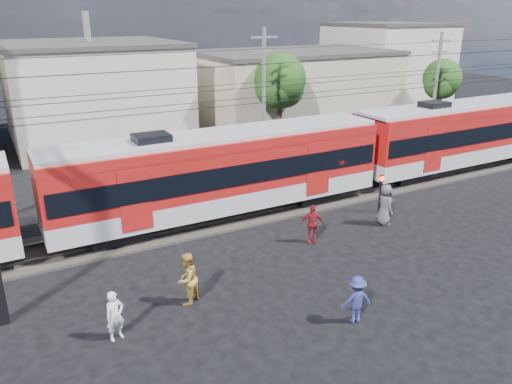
{
  "coord_description": "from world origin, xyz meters",
  "views": [
    {
      "loc": [
        -9.46,
        -12.26,
        9.38
      ],
      "look_at": [
        -0.03,
        5.0,
        2.23
      ],
      "focal_mm": 35.0,
      "sensor_mm": 36.0,
      "label": 1
    }
  ],
  "objects_px": {
    "pedestrian_a": "(115,316)",
    "car_silver": "(432,137)",
    "pedestrian_c": "(356,300)",
    "crossing_signal": "(381,187)",
    "commuter_train": "(225,169)"
  },
  "relations": [
    {
      "from": "commuter_train",
      "to": "pedestrian_a",
      "type": "xyz_separation_m",
      "value": [
        -7.01,
        -7.04,
        -1.6
      ]
    },
    {
      "from": "car_silver",
      "to": "crossing_signal",
      "type": "relative_size",
      "value": 2.01
    },
    {
      "from": "pedestrian_c",
      "to": "pedestrian_a",
      "type": "bearing_deg",
      "value": -8.69
    },
    {
      "from": "commuter_train",
      "to": "crossing_signal",
      "type": "distance_m",
      "value": 7.64
    },
    {
      "from": "pedestrian_a",
      "to": "car_silver",
      "type": "xyz_separation_m",
      "value": [
        26.23,
        12.13,
        -0.14
      ]
    },
    {
      "from": "commuter_train",
      "to": "pedestrian_c",
      "type": "distance_m",
      "value": 9.95
    },
    {
      "from": "pedestrian_a",
      "to": "car_silver",
      "type": "relative_size",
      "value": 0.41
    },
    {
      "from": "commuter_train",
      "to": "crossing_signal",
      "type": "bearing_deg",
      "value": -24.1
    },
    {
      "from": "commuter_train",
      "to": "crossing_signal",
      "type": "height_order",
      "value": "commuter_train"
    },
    {
      "from": "commuter_train",
      "to": "pedestrian_a",
      "type": "distance_m",
      "value": 10.07
    },
    {
      "from": "pedestrian_c",
      "to": "crossing_signal",
      "type": "relative_size",
      "value": 0.84
    },
    {
      "from": "commuter_train",
      "to": "pedestrian_c",
      "type": "relative_size",
      "value": 31.24
    },
    {
      "from": "pedestrian_a",
      "to": "car_silver",
      "type": "distance_m",
      "value": 28.9
    },
    {
      "from": "pedestrian_c",
      "to": "car_silver",
      "type": "height_order",
      "value": "pedestrian_c"
    },
    {
      "from": "car_silver",
      "to": "pedestrian_c",
      "type": "bearing_deg",
      "value": 136.19
    }
  ]
}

